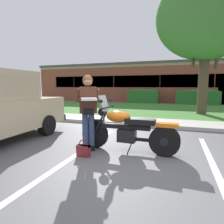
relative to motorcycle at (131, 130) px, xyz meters
name	(u,v)px	position (x,y,z in m)	size (l,w,h in m)	color
ground_plane	(122,163)	(0.00, -0.69, -0.49)	(140.00, 140.00, 0.00)	#565659
curb_strip	(150,125)	(0.00, 2.82, -0.43)	(60.00, 0.20, 0.12)	#ADA89E
concrete_walk	(153,122)	(0.00, 3.67, -0.45)	(60.00, 1.50, 0.08)	#ADA89E
grass_lawn	(163,109)	(0.00, 8.38, -0.46)	(60.00, 7.92, 0.06)	#3D752D
stall_stripe_0	(79,153)	(-1.05, -0.49, -0.49)	(0.12, 4.40, 0.01)	silver
stall_stripe_1	(216,171)	(1.62, -0.49, -0.49)	(0.12, 4.40, 0.01)	silver
motorcycle	(131,130)	(0.00, 0.00, 0.00)	(2.24, 0.82, 1.26)	black
rider_person	(88,106)	(-0.95, -0.20, 0.52)	(0.60, 0.67, 1.70)	black
handbag	(83,150)	(-0.86, -0.62, -0.34)	(0.28, 0.13, 0.36)	maroon
shade_tree	(207,16)	(2.05, 6.75, 4.32)	(4.90, 4.90, 6.92)	#4C3D2D
hedge_left	(143,96)	(-2.05, 12.65, 0.16)	(2.59, 0.90, 1.24)	#286028
hedge_center_left	(197,97)	(2.26, 12.65, 0.16)	(3.26, 0.90, 1.24)	#286028
brick_building	(165,83)	(-0.77, 19.29, 1.37)	(25.85, 11.32, 3.72)	brown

